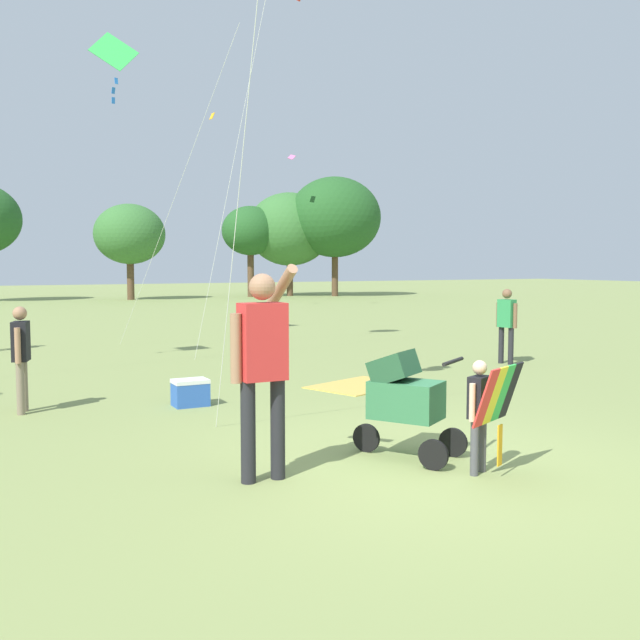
{
  "coord_description": "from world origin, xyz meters",
  "views": [
    {
      "loc": [
        -3.75,
        -5.29,
        1.85
      ],
      "look_at": [
        -0.56,
        0.94,
        1.3
      ],
      "focal_mm": 40.3,
      "sensor_mm": 36.0,
      "label": 1
    }
  ],
  "objects_px": {
    "child_with_butterfly_kite": "(483,405)",
    "kite_green_novelty": "(117,62)",
    "picnic_blanket": "(360,385)",
    "person_adult_flyer": "(262,357)",
    "stroller": "(404,395)",
    "person_red_shirt": "(21,350)",
    "cooler_box": "(190,393)",
    "person_back_turned": "(507,320)"
  },
  "relations": [
    {
      "from": "stroller",
      "to": "person_red_shirt",
      "type": "height_order",
      "value": "person_red_shirt"
    },
    {
      "from": "kite_green_novelty",
      "to": "picnic_blanket",
      "type": "relative_size",
      "value": 4.84
    },
    {
      "from": "stroller",
      "to": "person_back_turned",
      "type": "relative_size",
      "value": 0.77
    },
    {
      "from": "stroller",
      "to": "person_red_shirt",
      "type": "bearing_deg",
      "value": 128.35
    },
    {
      "from": "person_red_shirt",
      "to": "picnic_blanket",
      "type": "height_order",
      "value": "person_red_shirt"
    },
    {
      "from": "person_adult_flyer",
      "to": "stroller",
      "type": "distance_m",
      "value": 1.55
    },
    {
      "from": "cooler_box",
      "to": "person_adult_flyer",
      "type": "bearing_deg",
      "value": -96.69
    },
    {
      "from": "person_red_shirt",
      "to": "picnic_blanket",
      "type": "relative_size",
      "value": 0.91
    },
    {
      "from": "person_back_turned",
      "to": "child_with_butterfly_kite",
      "type": "bearing_deg",
      "value": -133.23
    },
    {
      "from": "picnic_blanket",
      "to": "stroller",
      "type": "bearing_deg",
      "value": -114.39
    },
    {
      "from": "child_with_butterfly_kite",
      "to": "cooler_box",
      "type": "bearing_deg",
      "value": 108.55
    },
    {
      "from": "stroller",
      "to": "kite_green_novelty",
      "type": "height_order",
      "value": "kite_green_novelty"
    },
    {
      "from": "child_with_butterfly_kite",
      "to": "person_red_shirt",
      "type": "bearing_deg",
      "value": 125.95
    },
    {
      "from": "child_with_butterfly_kite",
      "to": "kite_green_novelty",
      "type": "xyz_separation_m",
      "value": [
        -0.65,
        11.75,
        5.71
      ]
    },
    {
      "from": "child_with_butterfly_kite",
      "to": "cooler_box",
      "type": "distance_m",
      "value": 4.38
    },
    {
      "from": "person_back_turned",
      "to": "picnic_blanket",
      "type": "relative_size",
      "value": 0.95
    },
    {
      "from": "person_back_turned",
      "to": "person_adult_flyer",
      "type": "bearing_deg",
      "value": -145.94
    },
    {
      "from": "picnic_blanket",
      "to": "cooler_box",
      "type": "height_order",
      "value": "cooler_box"
    },
    {
      "from": "stroller",
      "to": "picnic_blanket",
      "type": "bearing_deg",
      "value": 65.61
    },
    {
      "from": "person_adult_flyer",
      "to": "stroller",
      "type": "relative_size",
      "value": 1.73
    },
    {
      "from": "kite_green_novelty",
      "to": "cooler_box",
      "type": "xyz_separation_m",
      "value": [
        -0.73,
        -7.62,
        -6.15
      ]
    },
    {
      "from": "child_with_butterfly_kite",
      "to": "person_red_shirt",
      "type": "distance_m",
      "value": 5.74
    },
    {
      "from": "picnic_blanket",
      "to": "person_red_shirt",
      "type": "bearing_deg",
      "value": 177.38
    },
    {
      "from": "stroller",
      "to": "person_back_turned",
      "type": "height_order",
      "value": "person_back_turned"
    },
    {
      "from": "stroller",
      "to": "cooler_box",
      "type": "xyz_separation_m",
      "value": [
        -1.08,
        3.35,
        -0.43
      ]
    },
    {
      "from": "person_adult_flyer",
      "to": "child_with_butterfly_kite",
      "type": "bearing_deg",
      "value": -21.92
    },
    {
      "from": "picnic_blanket",
      "to": "person_adult_flyer",
      "type": "bearing_deg",
      "value": -130.17
    },
    {
      "from": "kite_green_novelty",
      "to": "picnic_blanket",
      "type": "distance_m",
      "value": 9.87
    },
    {
      "from": "cooler_box",
      "to": "person_red_shirt",
      "type": "bearing_deg",
      "value": 165.37
    },
    {
      "from": "kite_green_novelty",
      "to": "picnic_blanket",
      "type": "bearing_deg",
      "value": -74.68
    },
    {
      "from": "person_adult_flyer",
      "to": "kite_green_novelty",
      "type": "xyz_separation_m",
      "value": [
        1.13,
        11.03,
        5.26
      ]
    },
    {
      "from": "person_adult_flyer",
      "to": "picnic_blanket",
      "type": "distance_m",
      "value": 4.97
    },
    {
      "from": "child_with_butterfly_kite",
      "to": "kite_green_novelty",
      "type": "distance_m",
      "value": 13.08
    },
    {
      "from": "person_back_turned",
      "to": "cooler_box",
      "type": "height_order",
      "value": "person_back_turned"
    },
    {
      "from": "person_back_turned",
      "to": "picnic_blanket",
      "type": "distance_m",
      "value": 3.81
    },
    {
      "from": "stroller",
      "to": "kite_green_novelty",
      "type": "xyz_separation_m",
      "value": [
        -0.35,
        10.97,
        5.72
      ]
    },
    {
      "from": "kite_green_novelty",
      "to": "person_red_shirt",
      "type": "relative_size",
      "value": 5.32
    },
    {
      "from": "cooler_box",
      "to": "picnic_blanket",
      "type": "bearing_deg",
      "value": 6.3
    },
    {
      "from": "child_with_butterfly_kite",
      "to": "stroller",
      "type": "distance_m",
      "value": 0.84
    },
    {
      "from": "person_adult_flyer",
      "to": "cooler_box",
      "type": "bearing_deg",
      "value": 83.31
    },
    {
      "from": "child_with_butterfly_kite",
      "to": "picnic_blanket",
      "type": "xyz_separation_m",
      "value": [
        1.35,
        4.43,
        -0.61
      ]
    },
    {
      "from": "person_red_shirt",
      "to": "person_adult_flyer",
      "type": "bearing_deg",
      "value": -68.05
    }
  ]
}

